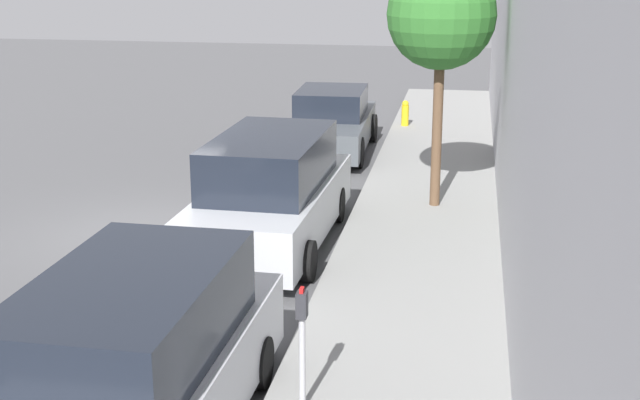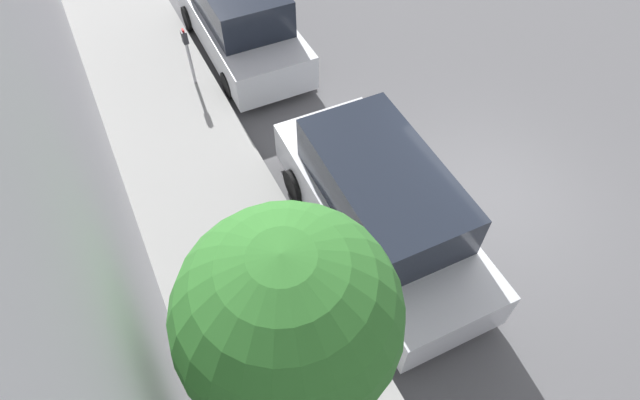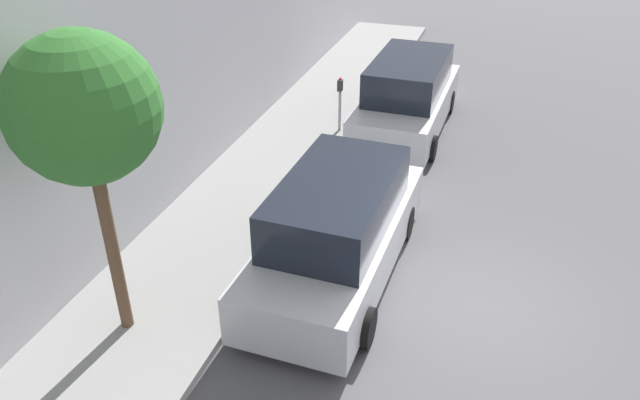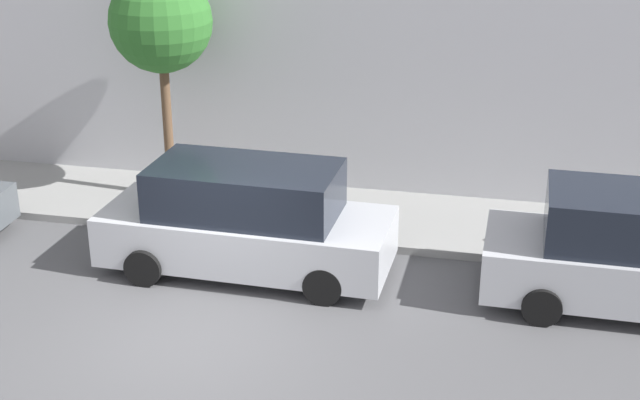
# 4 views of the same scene
# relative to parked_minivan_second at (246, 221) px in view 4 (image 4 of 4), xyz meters

# --- Properties ---
(ground_plane) EXTENTS (60.00, 60.00, 0.00)m
(ground_plane) POSITION_rel_parked_minivan_second_xyz_m (-2.35, 0.15, -0.92)
(ground_plane) COLOR #515154
(sidewalk) EXTENTS (2.68, 32.00, 0.15)m
(sidewalk) POSITION_rel_parked_minivan_second_xyz_m (2.49, 0.15, -0.85)
(sidewalk) COLOR gray
(sidewalk) RESTS_ON ground_plane
(parked_minivan_second) EXTENTS (2.05, 4.95, 1.90)m
(parked_minivan_second) POSITION_rel_parked_minivan_second_xyz_m (0.00, 0.00, 0.00)
(parked_minivan_second) COLOR #B7BABF
(parked_minivan_second) RESTS_ON ground_plane
(parking_meter_near) EXTENTS (0.11, 0.15, 1.38)m
(parking_meter_near) POSITION_rel_parked_minivan_second_xyz_m (1.60, -5.56, 0.08)
(parking_meter_near) COLOR #ADADB2
(parking_meter_near) RESTS_ON sidewalk
(street_tree) EXTENTS (1.97, 1.97, 4.54)m
(street_tree) POSITION_rel_parked_minivan_second_xyz_m (2.64, 2.39, 2.75)
(street_tree) COLOR brown
(street_tree) RESTS_ON sidewalk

